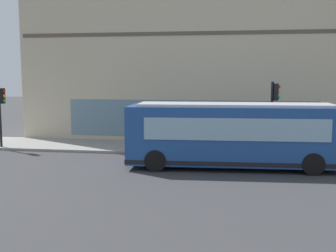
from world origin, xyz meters
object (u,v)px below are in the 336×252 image
Objects in this scene: pedestrian_near_hydrant at (193,135)px; pedestrian_walking_along_curb at (330,136)px; traffic_light_near_corner at (274,104)px; newspaper_vending_box at (230,140)px; city_bus_nearside at (234,135)px; pedestrian_by_light_pole at (136,132)px; traffic_light_down_block at (1,105)px; pedestrian_near_building_entrance at (335,133)px; fire_hydrant at (180,143)px.

pedestrian_walking_along_curb is at bearing -86.66° from pedestrian_near_hydrant.
newspaper_vending_box is (1.80, 2.30, -2.26)m from traffic_light_near_corner.
city_bus_nearside is 6.50m from pedestrian_walking_along_curb.
traffic_light_down_block is at bearing 98.04° from pedestrian_by_light_pole.
traffic_light_down_block is 2.25× the size of pedestrian_near_hydrant.
pedestrian_near_building_entrance reaches higher than pedestrian_near_hydrant.
traffic_light_down_block is 2.19× the size of pedestrian_walking_along_curb.
city_bus_nearside is at bearing -140.08° from fire_hydrant.
pedestrian_near_hydrant is 8.07m from pedestrian_near_building_entrance.
pedestrian_near_hydrant reaches higher than pedestrian_by_light_pole.
pedestrian_near_building_entrance is at bearing -81.84° from fire_hydrant.
traffic_light_down_block is 19.38m from pedestrian_near_building_entrance.
city_bus_nearside reaches higher than pedestrian_near_hydrant.
city_bus_nearside is at bearing 130.50° from pedestrian_near_building_entrance.
city_bus_nearside is 4.14m from pedestrian_near_hydrant.
city_bus_nearside is 2.84× the size of traffic_light_down_block.
pedestrian_by_light_pole is at bearing 79.80° from pedestrian_near_hydrant.
pedestrian_by_light_pole is 1.76× the size of newspaper_vending_box.
pedestrian_walking_along_curb is 5.50m from newspaper_vending_box.
traffic_light_near_corner is at bearing -96.05° from pedestrian_near_hydrant.
city_bus_nearside is 3.87m from traffic_light_near_corner.
traffic_light_down_block is 11.41m from pedestrian_near_hydrant.
pedestrian_near_hydrant is 2.49m from newspaper_vending_box.
pedestrian_near_building_entrance is at bearing -26.41° from pedestrian_walking_along_curb.
traffic_light_near_corner reaches higher than pedestrian_near_hydrant.
city_bus_nearside is at bearing -102.33° from traffic_light_down_block.
traffic_light_down_block is at bearing 92.80° from pedestrian_walking_along_curb.
fire_hydrant is (0.66, -10.50, -2.13)m from traffic_light_down_block.
fire_hydrant is at bearing 112.46° from newspaper_vending_box.
newspaper_vending_box is at bearing 51.83° from traffic_light_near_corner.
pedestrian_by_light_pole is (0.45, 2.68, 0.54)m from fire_hydrant.
pedestrian_near_building_entrance reaches higher than pedestrian_by_light_pole.
city_bus_nearside is 6.40× the size of pedestrian_near_hydrant.
traffic_light_down_block reaches higher than pedestrian_walking_along_curb.
fire_hydrant is 0.82× the size of newspaper_vending_box.
traffic_light_down_block reaches higher than city_bus_nearside.
fire_hydrant is 0.97m from pedestrian_near_hydrant.
traffic_light_near_corner is 15.63m from traffic_light_down_block.
newspaper_vending_box is (0.91, 5.40, -0.48)m from pedestrian_walking_along_curb.
city_bus_nearside is 7.50m from pedestrian_near_building_entrance.
pedestrian_near_hydrant is (0.46, 4.34, -1.81)m from traffic_light_near_corner.
pedestrian_near_hydrant is 0.92× the size of pedestrian_near_building_entrance.
traffic_light_near_corner reaches higher than fire_hydrant.
pedestrian_near_hydrant is 3.52m from pedestrian_by_light_pole.
pedestrian_walking_along_curb is (0.92, -18.73, -1.56)m from traffic_light_down_block.
pedestrian_walking_along_curb reaches higher than fire_hydrant.
pedestrian_near_building_entrance is 5.92m from newspaper_vending_box.
pedestrian_by_light_pole is at bearing 94.03° from pedestrian_near_building_entrance.
pedestrian_walking_along_curb is (3.87, -5.20, -0.47)m from city_bus_nearside.
traffic_light_near_corner is 2.25× the size of pedestrian_near_building_entrance.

